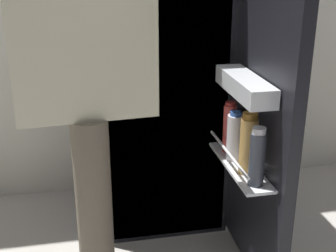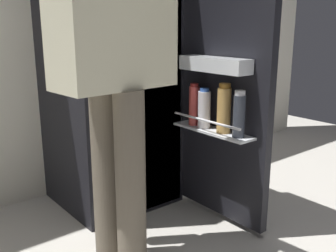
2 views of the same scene
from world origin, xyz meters
The scene contains 2 objects.
refrigerator centered at (0.02, 0.49, 0.85)m, with size 0.65×1.16×1.69m.
person centered at (-0.33, -0.08, 0.94)m, with size 0.57×0.74×1.57m.
Camera 1 is at (-0.36, -1.61, 1.31)m, focal length 49.27 mm.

